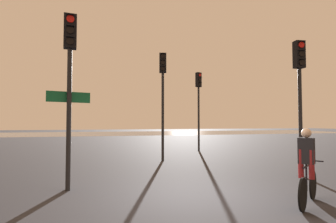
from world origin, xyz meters
TOP-DOWN VIEW (x-y plane):
  - ground_plane at (0.00, 0.00)m, footprint 120.00×120.00m
  - water_strip at (0.00, 36.59)m, footprint 80.00×16.00m
  - traffic_light_far_right at (3.66, 9.56)m, footprint 0.39×0.41m
  - traffic_light_near_left at (-3.04, 1.60)m, footprint 0.34×0.36m
  - traffic_light_center at (0.52, 6.03)m, footprint 0.36×0.38m
  - traffic_light_near_right at (4.09, 1.59)m, footprint 0.35×0.36m
  - direction_sign_post at (-3.07, 1.74)m, footprint 1.07×0.32m
  - cyclist at (1.96, -0.97)m, footprint 1.39×1.06m

SIDE VIEW (x-z plane):
  - ground_plane at x=0.00m, z-range 0.00..0.00m
  - water_strip at x=0.00m, z-range 0.00..0.01m
  - cyclist at x=1.96m, z-range 0.01..1.63m
  - direction_sign_post at x=-3.07m, z-range 0.40..3.00m
  - traffic_light_near_right at x=4.09m, z-range 0.87..5.30m
  - traffic_light_near_left at x=-3.04m, z-range 0.89..5.46m
  - traffic_light_far_right at x=3.66m, z-range 0.92..5.76m
  - traffic_light_center at x=0.52m, z-range 0.93..5.87m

